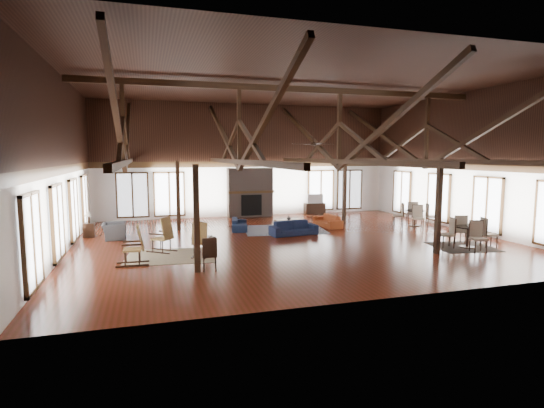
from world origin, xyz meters
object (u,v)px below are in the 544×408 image
object	(u,v)px
armchair	(114,231)
tv_console	(315,208)
sofa_navy_left	(240,224)
coffee_table	(288,221)
sofa_navy_front	(294,228)
cafe_table_near	(468,233)
sofa_orange	(328,221)
cafe_table_far	(415,215)

from	to	relation	value
armchair	tv_console	world-z (taller)	armchair
sofa_navy_left	coffee_table	bearing A→B (deg)	-92.69
sofa_navy_front	cafe_table_near	size ratio (longest dim) A/B	0.94
sofa_navy_front	sofa_navy_left	size ratio (longest dim) A/B	1.16
sofa_navy_front	coffee_table	bearing A→B (deg)	74.47
sofa_navy_front	sofa_orange	xyz separation A→B (m)	(2.24, 1.58, -0.02)
sofa_navy_front	coffee_table	distance (m)	1.35
cafe_table_far	tv_console	size ratio (longest dim) A/B	1.72
cafe_table_far	tv_console	distance (m)	5.99
sofa_navy_left	armchair	bearing A→B (deg)	109.25
sofa_navy_front	tv_console	bearing A→B (deg)	53.17
sofa_navy_front	armchair	bearing A→B (deg)	163.44
sofa_orange	armchair	distance (m)	9.31
cafe_table_far	tv_console	xyz separation A→B (m)	(-2.88, 5.25, -0.23)
sofa_orange	armchair	bearing A→B (deg)	-89.94
armchair	cafe_table_far	xyz separation A→B (m)	(13.24, -0.70, 0.20)
cafe_table_far	cafe_table_near	bearing A→B (deg)	-102.35
tv_console	coffee_table	bearing A→B (deg)	-125.05
sofa_navy_front	cafe_table_far	distance (m)	6.19
coffee_table	sofa_navy_front	bearing A→B (deg)	-103.01
armchair	cafe_table_near	world-z (taller)	cafe_table_near
sofa_navy_front	sofa_navy_left	bearing A→B (deg)	128.18
sofa_orange	cafe_table_near	world-z (taller)	cafe_table_near
sofa_navy_front	coffee_table	world-z (taller)	sofa_navy_front
cafe_table_near	tv_console	size ratio (longest dim) A/B	1.77
tv_console	cafe_table_near	bearing A→B (deg)	-79.12
armchair	tv_console	distance (m)	11.32
tv_console	armchair	bearing A→B (deg)	-156.30
tv_console	sofa_navy_front	bearing A→B (deg)	-119.83
sofa_navy_left	cafe_table_far	bearing A→B (deg)	-87.92
sofa_navy_front	coffee_table	size ratio (longest dim) A/B	1.66
cafe_table_near	tv_console	xyz separation A→B (m)	(-1.88, 9.79, -0.24)
armchair	cafe_table_near	xyz separation A→B (m)	(12.24, -5.24, 0.21)
sofa_navy_front	sofa_orange	size ratio (longest dim) A/B	1.09
cafe_table_near	cafe_table_far	world-z (taller)	cafe_table_near
sofa_navy_left	sofa_orange	xyz separation A→B (m)	(4.12, -0.30, 0.02)
sofa_navy_left	sofa_orange	bearing A→B (deg)	-82.32
cafe_table_far	tv_console	bearing A→B (deg)	118.75
sofa_orange	armchair	world-z (taller)	armchair
coffee_table	cafe_table_far	distance (m)	6.03
armchair	cafe_table_far	bearing A→B (deg)	-93.99
sofa_navy_left	sofa_orange	size ratio (longest dim) A/B	0.94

